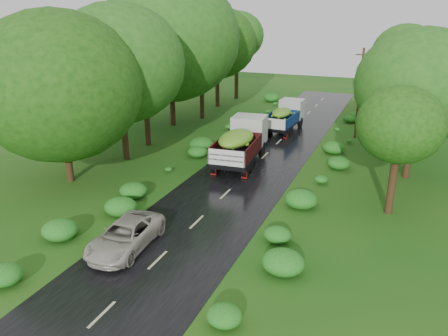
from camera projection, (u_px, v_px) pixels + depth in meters
The scene contains 10 objects.
ground at pixel (158, 260), 19.48m from camera, with size 120.00×120.00×0.00m, color #114D10.
road at pixel (205, 214), 23.82m from camera, with size 6.50×80.00×0.02m, color black.
road_lines at pixel (212, 207), 24.69m from camera, with size 0.12×69.60×0.00m.
truck_near at pixel (242, 140), 31.38m from camera, with size 3.08×7.25×2.97m.
truck_far at pixel (286, 115), 39.92m from camera, with size 2.46×6.18×2.55m.
car at pixel (125, 236), 20.24m from camera, with size 2.14×4.64×1.29m, color #B7B0A3.
utility_pole at pixel (359, 93), 36.83m from camera, with size 1.30×0.48×7.59m.
trees_left at pixel (168, 53), 37.86m from camera, with size 6.31×34.31×10.36m.
trees_right at pixel (411, 75), 34.35m from camera, with size 5.28×30.98×7.89m.
shrubs at pixel (257, 159), 31.52m from camera, with size 11.90×44.00×0.70m.
Camera 1 is at (9.17, -14.49, 10.56)m, focal length 35.00 mm.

